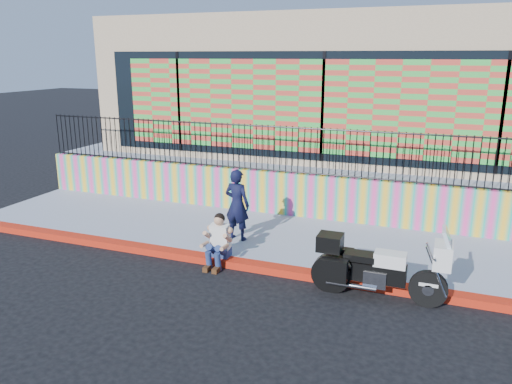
% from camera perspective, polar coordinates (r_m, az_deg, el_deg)
% --- Properties ---
extents(ground, '(90.00, 90.00, 0.00)m').
position_cam_1_polar(ground, '(10.00, 1.45, -9.11)').
color(ground, black).
rests_on(ground, ground).
extents(red_curb, '(16.00, 0.30, 0.15)m').
position_cam_1_polar(red_curb, '(9.97, 1.45, -8.72)').
color(red_curb, '#A0230B').
rests_on(red_curb, ground).
extents(sidewalk, '(16.00, 3.00, 0.15)m').
position_cam_1_polar(sidewalk, '(11.42, 4.23, -5.55)').
color(sidewalk, '#8B91A7').
rests_on(sidewalk, ground).
extents(mural_wall, '(16.00, 0.20, 1.10)m').
position_cam_1_polar(mural_wall, '(12.69, 6.37, -0.48)').
color(mural_wall, '#F7419A').
rests_on(mural_wall, sidewalk).
extents(metal_fence, '(15.80, 0.04, 1.20)m').
position_cam_1_polar(metal_fence, '(12.43, 6.53, 4.63)').
color(metal_fence, black).
rests_on(metal_fence, mural_wall).
extents(elevated_platform, '(16.00, 10.00, 1.25)m').
position_cam_1_polar(elevated_platform, '(17.56, 10.61, 3.53)').
color(elevated_platform, '#8B91A7').
rests_on(elevated_platform, ground).
extents(storefront_building, '(14.00, 8.06, 4.00)m').
position_cam_1_polar(storefront_building, '(17.01, 10.91, 12.07)').
color(storefront_building, tan).
rests_on(storefront_building, elevated_platform).
extents(police_motorcycle, '(2.31, 0.76, 1.44)m').
position_cam_1_polar(police_motorcycle, '(9.01, 13.62, -8.23)').
color(police_motorcycle, black).
rests_on(police_motorcycle, ground).
extents(police_officer, '(0.63, 0.45, 1.61)m').
position_cam_1_polar(police_officer, '(11.03, -2.18, -1.46)').
color(police_officer, black).
rests_on(police_officer, sidewalk).
extents(seated_man, '(0.54, 0.71, 1.06)m').
position_cam_1_polar(seated_man, '(10.11, -4.46, -6.11)').
color(seated_man, navy).
rests_on(seated_man, ground).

